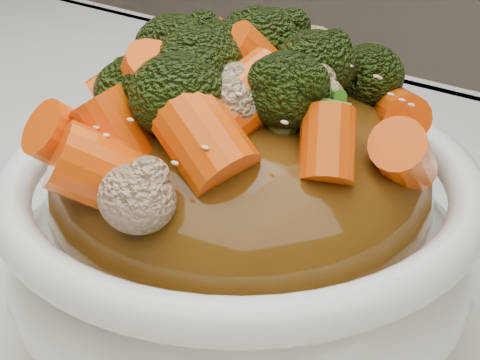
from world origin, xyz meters
The scene contains 7 objects.
bowl centered at (0.03, 0.04, 0.79)m, with size 0.22×0.22×0.09m, color white, non-canonical shape.
sauce_base centered at (0.03, 0.04, 0.82)m, with size 0.18×0.18×0.10m, color #55350E.
carrots centered at (0.03, 0.04, 0.89)m, with size 0.18×0.18×0.05m, color #FA5608, non-canonical shape.
broccoli centered at (0.03, 0.04, 0.89)m, with size 0.18×0.18×0.05m, color black, non-canonical shape.
cauliflower centered at (0.03, 0.04, 0.89)m, with size 0.18×0.18×0.04m, color #C6AD87, non-canonical shape.
scallions centered at (0.03, 0.04, 0.89)m, with size 0.13×0.13×0.02m, color #39781B, non-canonical shape.
sesame_seeds centered at (0.03, 0.04, 0.89)m, with size 0.16×0.16×0.01m, color beige, non-canonical shape.
Camera 1 is at (0.21, -0.20, 0.99)m, focal length 55.00 mm.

